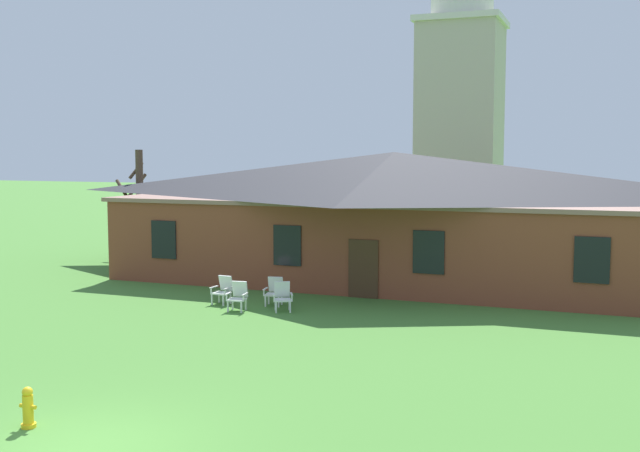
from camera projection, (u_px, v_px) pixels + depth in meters
name	position (u px, v px, depth m)	size (l,w,h in m)	color
ground_plane	(85.00, 449.00, 13.42)	(200.00, 200.00, 0.00)	#477F33
brick_building	(394.00, 213.00, 31.82)	(22.07, 10.40, 5.20)	brown
dome_tower	(460.00, 95.00, 47.39)	(5.18, 5.18, 19.07)	#BCB29E
lawn_chair_by_porch	(223.00, 289.00, 26.23)	(0.68, 0.71, 0.96)	silver
lawn_chair_near_door	(238.00, 295.00, 25.10)	(0.69, 0.73, 0.96)	silver
lawn_chair_left_end	(274.00, 291.00, 25.98)	(0.71, 0.75, 0.96)	silver
lawn_chair_middle	(282.00, 296.00, 25.04)	(0.82, 0.85, 0.96)	white
bare_tree_beside_building	(139.00, 201.00, 37.67)	(1.59, 2.21, 5.31)	brown
fire_hydrant	(28.00, 408.00, 14.42)	(0.36, 0.28, 0.79)	gold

